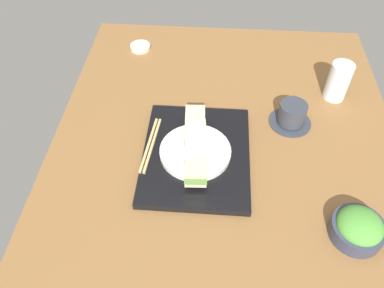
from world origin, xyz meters
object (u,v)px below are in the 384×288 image
drinking_glass (338,81)px  sandwich_inner_near (195,135)px  sandwich_farmost (196,170)px  small_sauce_dish (140,47)px  salad_bowl (358,228)px  sandwich_inner_far (196,152)px  chopsticks_pair (151,145)px  coffee_cup (292,115)px  sandwich_plate (195,152)px  sandwich_nearmost (195,120)px

drinking_glass → sandwich_inner_near: bearing=-58.7°
sandwich_farmost → small_sauce_dish: sandwich_farmost is taller
small_sauce_dish → salad_bowl: bearing=41.5°
sandwich_inner_far → drinking_glass: size_ratio=0.59×
chopsticks_pair → coffee_cup: 42.52cm
sandwich_inner_far → drinking_glass: bearing=127.0°
sandwich_plate → salad_bowl: 44.33cm
chopsticks_pair → sandwich_plate: bearing=80.9°
sandwich_farmost → small_sauce_dish: (-59.45, -24.29, -5.42)cm
sandwich_nearmost → sandwich_inner_near: (5.96, 0.45, 0.26)cm
sandwich_nearmost → salad_bowl: (29.55, 39.92, -2.95)cm
sandwich_inner_far → salad_bowl: (17.64, 39.01, -3.06)cm
sandwich_inner_near → small_sauce_dish: bearing=-153.8°
salad_bowl → chopsticks_pair: salad_bowl is taller
sandwich_plate → salad_bowl: size_ratio=1.56×
drinking_glass → coffee_cup: bearing=-49.3°
sandwich_plate → coffee_cup: size_ratio=1.49×
salad_bowl → coffee_cup: (-36.66, -11.71, 0.15)cm
sandwich_plate → small_sauce_dish: (-50.52, -23.61, -2.06)cm
sandwich_inner_near → drinking_glass: (-25.97, 42.77, -0.15)cm
sandwich_inner_near → sandwich_farmost: (11.91, 0.91, -0.18)cm
sandwich_plate → chopsticks_pair: 12.77cm
small_sauce_dish → drinking_glass: bearing=71.9°
sandwich_plate → drinking_glass: size_ratio=1.57×
drinking_glass → sandwich_plate: bearing=-55.8°
sandwich_inner_near → salad_bowl: bearing=59.1°
chopsticks_pair → coffee_cup: (-14.01, 40.13, 0.92)cm
sandwich_farmost → chopsticks_pair: (-10.96, -13.29, -3.80)cm
chopsticks_pair → small_sauce_dish: size_ratio=2.72×
coffee_cup → small_sauce_dish: 61.73cm
sandwich_plate → chopsticks_pair: sandwich_plate is taller
sandwich_plate → sandwich_inner_near: 4.63cm
chopsticks_pair → coffee_cup: bearing=109.2°
sandwich_inner_near → chopsticks_pair: bearing=-85.6°
sandwich_farmost → sandwich_inner_far: bearing=-175.6°
sandwich_nearmost → sandwich_farmost: 17.92cm
sandwich_nearmost → chopsticks_pair: size_ratio=0.38×
salad_bowl → small_sauce_dish: bearing=-138.5°
chopsticks_pair → drinking_glass: (-26.92, 55.14, 3.83)cm
sandwich_inner_near → salad_bowl: size_ratio=0.60×
sandwich_nearmost → coffee_cup: (-7.11, 28.21, -2.80)cm
sandwich_inner_near → chopsticks_pair: (0.95, -12.38, -3.98)cm
sandwich_inner_far → coffee_cup: (-19.02, 27.30, -2.91)cm
sandwich_inner_near → drinking_glass: size_ratio=0.60×
sandwich_farmost → salad_bowl: size_ratio=0.61×
sandwich_inner_far → salad_bowl: bearing=65.7°
chopsticks_pair → coffee_cup: coffee_cup is taller
sandwich_inner_near → chopsticks_pair: 13.04cm
sandwich_plate → chopsticks_pair: size_ratio=0.97×
chopsticks_pair → drinking_glass: 61.48cm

